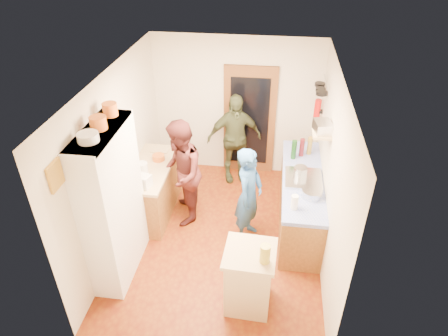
% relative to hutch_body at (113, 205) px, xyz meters
% --- Properties ---
extents(floor, '(3.00, 4.00, 0.02)m').
position_rel_hutch_body_xyz_m(floor, '(1.30, 0.80, -1.11)').
color(floor, '#76360D').
rests_on(floor, ground).
extents(ceiling, '(3.00, 4.00, 0.02)m').
position_rel_hutch_body_xyz_m(ceiling, '(1.30, 0.80, 1.51)').
color(ceiling, silver).
rests_on(ceiling, ground).
extents(wall_back, '(3.00, 0.02, 2.60)m').
position_rel_hutch_body_xyz_m(wall_back, '(1.30, 2.81, 0.20)').
color(wall_back, beige).
rests_on(wall_back, ground).
extents(wall_front, '(3.00, 0.02, 2.60)m').
position_rel_hutch_body_xyz_m(wall_front, '(1.30, -1.21, 0.20)').
color(wall_front, beige).
rests_on(wall_front, ground).
extents(wall_left, '(0.02, 4.00, 2.60)m').
position_rel_hutch_body_xyz_m(wall_left, '(-0.21, 0.80, 0.20)').
color(wall_left, beige).
rests_on(wall_left, ground).
extents(wall_right, '(0.02, 4.00, 2.60)m').
position_rel_hutch_body_xyz_m(wall_right, '(2.81, 0.80, 0.20)').
color(wall_right, beige).
rests_on(wall_right, ground).
extents(door_frame, '(0.95, 0.06, 2.10)m').
position_rel_hutch_body_xyz_m(door_frame, '(1.55, 2.77, -0.05)').
color(door_frame, brown).
rests_on(door_frame, ground).
extents(door_glass, '(0.70, 0.02, 1.70)m').
position_rel_hutch_body_xyz_m(door_glass, '(1.55, 2.74, -0.05)').
color(door_glass, black).
rests_on(door_glass, door_frame).
extents(hutch_body, '(0.40, 1.20, 2.20)m').
position_rel_hutch_body_xyz_m(hutch_body, '(0.00, 0.00, 0.00)').
color(hutch_body, white).
rests_on(hutch_body, ground).
extents(hutch_top_shelf, '(0.40, 1.14, 0.04)m').
position_rel_hutch_body_xyz_m(hutch_top_shelf, '(0.00, 0.00, 1.08)').
color(hutch_top_shelf, white).
rests_on(hutch_top_shelf, hutch_body).
extents(plate_stack, '(0.23, 0.23, 0.10)m').
position_rel_hutch_body_xyz_m(plate_stack, '(0.00, -0.27, 1.15)').
color(plate_stack, white).
rests_on(plate_stack, hutch_top_shelf).
extents(orange_pot_a, '(0.19, 0.19, 0.16)m').
position_rel_hutch_body_xyz_m(orange_pot_a, '(0.00, 0.02, 1.18)').
color(orange_pot_a, orange).
rests_on(orange_pot_a, hutch_top_shelf).
extents(orange_pot_b, '(0.18, 0.18, 0.16)m').
position_rel_hutch_body_xyz_m(orange_pot_b, '(0.00, 0.38, 1.18)').
color(orange_pot_b, orange).
rests_on(orange_pot_b, hutch_top_shelf).
extents(left_counter_base, '(0.60, 1.40, 0.85)m').
position_rel_hutch_body_xyz_m(left_counter_base, '(0.10, 1.25, -0.68)').
color(left_counter_base, '#A06529').
rests_on(left_counter_base, ground).
extents(left_counter_top, '(0.64, 1.44, 0.05)m').
position_rel_hutch_body_xyz_m(left_counter_top, '(0.10, 1.25, -0.23)').
color(left_counter_top, tan).
rests_on(left_counter_top, left_counter_base).
extents(toaster, '(0.29, 0.23, 0.19)m').
position_rel_hutch_body_xyz_m(toaster, '(0.15, 0.73, -0.11)').
color(toaster, white).
rests_on(toaster, left_counter_top).
extents(kettle, '(0.19, 0.19, 0.19)m').
position_rel_hutch_body_xyz_m(kettle, '(0.05, 1.05, -0.10)').
color(kettle, white).
rests_on(kettle, left_counter_top).
extents(orange_bowl, '(0.20, 0.20, 0.09)m').
position_rel_hutch_body_xyz_m(orange_bowl, '(0.18, 1.48, -0.16)').
color(orange_bowl, orange).
rests_on(orange_bowl, left_counter_top).
extents(chopping_board, '(0.31, 0.23, 0.02)m').
position_rel_hutch_body_xyz_m(chopping_board, '(0.12, 1.78, -0.19)').
color(chopping_board, tan).
rests_on(chopping_board, left_counter_top).
extents(right_counter_base, '(0.60, 2.20, 0.84)m').
position_rel_hutch_body_xyz_m(right_counter_base, '(2.50, 1.30, -0.68)').
color(right_counter_base, '#A06529').
rests_on(right_counter_base, ground).
extents(right_counter_top, '(0.62, 2.22, 0.06)m').
position_rel_hutch_body_xyz_m(right_counter_top, '(2.50, 1.30, -0.23)').
color(right_counter_top, '#1F39BF').
rests_on(right_counter_top, right_counter_base).
extents(hob, '(0.55, 0.58, 0.04)m').
position_rel_hutch_body_xyz_m(hob, '(2.50, 1.22, -0.18)').
color(hob, silver).
rests_on(hob, right_counter_top).
extents(pot_on_hob, '(0.20, 0.20, 0.13)m').
position_rel_hutch_body_xyz_m(pot_on_hob, '(2.45, 1.29, -0.10)').
color(pot_on_hob, silver).
rests_on(pot_on_hob, hob).
extents(bottle_a, '(0.08, 0.08, 0.33)m').
position_rel_hutch_body_xyz_m(bottle_a, '(2.35, 1.82, -0.04)').
color(bottle_a, '#143F14').
rests_on(bottle_a, right_counter_top).
extents(bottle_b, '(0.09, 0.09, 0.31)m').
position_rel_hutch_body_xyz_m(bottle_b, '(2.48, 1.92, -0.05)').
color(bottle_b, '#591419').
rests_on(bottle_b, right_counter_top).
extents(bottle_c, '(0.10, 0.10, 0.31)m').
position_rel_hutch_body_xyz_m(bottle_c, '(2.61, 2.00, -0.04)').
color(bottle_c, olive).
rests_on(bottle_c, right_counter_top).
extents(paper_towel, '(0.10, 0.10, 0.21)m').
position_rel_hutch_body_xyz_m(paper_towel, '(2.35, 0.50, -0.09)').
color(paper_towel, white).
rests_on(paper_towel, right_counter_top).
extents(mixing_bowl, '(0.31, 0.31, 0.11)m').
position_rel_hutch_body_xyz_m(mixing_bowl, '(2.60, 0.81, -0.14)').
color(mixing_bowl, silver).
rests_on(mixing_bowl, right_counter_top).
extents(island_base, '(0.57, 0.57, 0.86)m').
position_rel_hutch_body_xyz_m(island_base, '(1.83, -0.41, -0.67)').
color(island_base, tan).
rests_on(island_base, ground).
extents(island_top, '(0.65, 0.65, 0.05)m').
position_rel_hutch_body_xyz_m(island_top, '(1.83, -0.41, -0.22)').
color(island_top, tan).
rests_on(island_top, island_base).
extents(cutting_board, '(0.36, 0.29, 0.02)m').
position_rel_hutch_body_xyz_m(cutting_board, '(1.78, -0.36, -0.21)').
color(cutting_board, white).
rests_on(cutting_board, island_top).
extents(oil_jar, '(0.13, 0.13, 0.25)m').
position_rel_hutch_body_xyz_m(oil_jar, '(2.00, -0.54, -0.07)').
color(oil_jar, '#AD9E2D').
rests_on(oil_jar, island_top).
extents(pan_rail, '(0.02, 0.65, 0.02)m').
position_rel_hutch_body_xyz_m(pan_rail, '(2.76, 2.33, 0.95)').
color(pan_rail, silver).
rests_on(pan_rail, wall_right).
extents(pan_hang_a, '(0.18, 0.18, 0.05)m').
position_rel_hutch_body_xyz_m(pan_hang_a, '(2.70, 2.15, 0.82)').
color(pan_hang_a, black).
rests_on(pan_hang_a, pan_rail).
extents(pan_hang_b, '(0.16, 0.16, 0.05)m').
position_rel_hutch_body_xyz_m(pan_hang_b, '(2.70, 2.35, 0.80)').
color(pan_hang_b, black).
rests_on(pan_hang_b, pan_rail).
extents(pan_hang_c, '(0.17, 0.17, 0.05)m').
position_rel_hutch_body_xyz_m(pan_hang_c, '(2.70, 2.55, 0.81)').
color(pan_hang_c, black).
rests_on(pan_hang_c, pan_rail).
extents(wall_shelf, '(0.26, 0.42, 0.03)m').
position_rel_hutch_body_xyz_m(wall_shelf, '(2.67, 1.25, 0.60)').
color(wall_shelf, tan).
rests_on(wall_shelf, wall_right).
extents(radio, '(0.27, 0.34, 0.15)m').
position_rel_hutch_body_xyz_m(radio, '(2.67, 1.25, 0.69)').
color(radio, silver).
rests_on(radio, wall_shelf).
extents(ext_bracket, '(0.06, 0.10, 0.04)m').
position_rel_hutch_body_xyz_m(ext_bracket, '(2.77, 2.50, 0.35)').
color(ext_bracket, black).
rests_on(ext_bracket, wall_right).
extents(fire_extinguisher, '(0.11, 0.11, 0.32)m').
position_rel_hutch_body_xyz_m(fire_extinguisher, '(2.71, 2.50, 0.40)').
color(fire_extinguisher, red).
rests_on(fire_extinguisher, wall_right).
extents(picture_frame, '(0.03, 0.25, 0.30)m').
position_rel_hutch_body_xyz_m(picture_frame, '(-0.18, -0.75, 0.95)').
color(picture_frame, gold).
rests_on(picture_frame, wall_left).
extents(person_hob, '(0.53, 0.65, 1.56)m').
position_rel_hutch_body_xyz_m(person_hob, '(1.73, 0.84, -0.32)').
color(person_hob, '#285492').
rests_on(person_hob, ground).
extents(person_left, '(0.82, 0.97, 1.76)m').
position_rel_hutch_body_xyz_m(person_left, '(0.64, 1.21, -0.22)').
color(person_left, '#461B19').
rests_on(person_left, ground).
extents(person_back, '(1.08, 0.72, 1.70)m').
position_rel_hutch_body_xyz_m(person_back, '(1.32, 2.45, -0.25)').
color(person_back, '#394026').
rests_on(person_back, ground).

